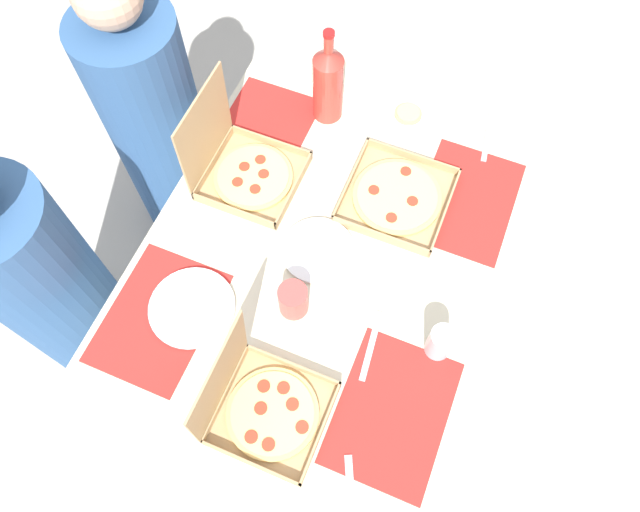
{
  "coord_description": "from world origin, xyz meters",
  "views": [
    {
      "loc": [
        -0.66,
        -0.27,
        2.21
      ],
      "look_at": [
        0.0,
        0.0,
        0.74
      ],
      "focal_mm": 33.58,
      "sensor_mm": 36.0,
      "label": 1
    }
  ],
  "objects_px": {
    "cup_dark": "(441,342)",
    "diner_right_seat": "(159,130)",
    "pizza_box_edge_far": "(397,197)",
    "diner_left_seat": "(55,291)",
    "pizza_box_corner_right": "(243,167)",
    "plate_near_right": "(318,251)",
    "plate_near_left": "(192,308)",
    "soda_bottle": "(328,83)",
    "pizza_box_center": "(262,406)",
    "plate_far_left": "(402,113)",
    "cup_spare": "(293,300)"
  },
  "relations": [
    {
      "from": "pizza_box_center",
      "to": "diner_left_seat",
      "type": "relative_size",
      "value": 0.24
    },
    {
      "from": "cup_dark",
      "to": "diner_right_seat",
      "type": "relative_size",
      "value": 0.09
    },
    {
      "from": "plate_near_left",
      "to": "diner_right_seat",
      "type": "bearing_deg",
      "value": 39.05
    },
    {
      "from": "plate_near_left",
      "to": "diner_right_seat",
      "type": "height_order",
      "value": "diner_right_seat"
    },
    {
      "from": "soda_bottle",
      "to": "plate_near_right",
      "type": "bearing_deg",
      "value": -161.19
    },
    {
      "from": "pizza_box_edge_far",
      "to": "pizza_box_center",
      "type": "xyz_separation_m",
      "value": [
        -0.69,
        0.1,
        0.03
      ]
    },
    {
      "from": "cup_spare",
      "to": "diner_left_seat",
      "type": "relative_size",
      "value": 0.08
    },
    {
      "from": "cup_dark",
      "to": "diner_left_seat",
      "type": "relative_size",
      "value": 0.09
    },
    {
      "from": "soda_bottle",
      "to": "pizza_box_corner_right",
      "type": "bearing_deg",
      "value": 156.16
    },
    {
      "from": "pizza_box_edge_far",
      "to": "pizza_box_corner_right",
      "type": "bearing_deg",
      "value": 102.21
    },
    {
      "from": "pizza_box_corner_right",
      "to": "plate_near_left",
      "type": "xyz_separation_m",
      "value": [
        -0.43,
        -0.05,
        -0.04
      ]
    },
    {
      "from": "plate_near_left",
      "to": "diner_left_seat",
      "type": "height_order",
      "value": "diner_left_seat"
    },
    {
      "from": "soda_bottle",
      "to": "pizza_box_center",
      "type": "bearing_deg",
      "value": -167.79
    },
    {
      "from": "cup_dark",
      "to": "diner_right_seat",
      "type": "bearing_deg",
      "value": 67.7
    },
    {
      "from": "plate_near_left",
      "to": "plate_far_left",
      "type": "height_order",
      "value": "plate_far_left"
    },
    {
      "from": "pizza_box_corner_right",
      "to": "plate_near_left",
      "type": "distance_m",
      "value": 0.43
    },
    {
      "from": "pizza_box_edge_far",
      "to": "pizza_box_corner_right",
      "type": "height_order",
      "value": "pizza_box_corner_right"
    },
    {
      "from": "pizza_box_corner_right",
      "to": "plate_far_left",
      "type": "xyz_separation_m",
      "value": [
        0.39,
        -0.35,
        -0.04
      ]
    },
    {
      "from": "pizza_box_edge_far",
      "to": "plate_far_left",
      "type": "bearing_deg",
      "value": 16.27
    },
    {
      "from": "diner_right_seat",
      "to": "pizza_box_corner_right",
      "type": "bearing_deg",
      "value": -111.17
    },
    {
      "from": "plate_near_left",
      "to": "diner_right_seat",
      "type": "relative_size",
      "value": 0.19
    },
    {
      "from": "plate_near_left",
      "to": "diner_left_seat",
      "type": "distance_m",
      "value": 0.52
    },
    {
      "from": "plate_near_right",
      "to": "soda_bottle",
      "type": "distance_m",
      "value": 0.5
    },
    {
      "from": "plate_far_left",
      "to": "pizza_box_edge_far",
      "type": "bearing_deg",
      "value": -163.73
    },
    {
      "from": "plate_near_left",
      "to": "soda_bottle",
      "type": "height_order",
      "value": "soda_bottle"
    },
    {
      "from": "pizza_box_edge_far",
      "to": "diner_left_seat",
      "type": "relative_size",
      "value": 0.24
    },
    {
      "from": "plate_near_left",
      "to": "diner_left_seat",
      "type": "xyz_separation_m",
      "value": [
        -0.05,
        0.48,
        -0.2
      ]
    },
    {
      "from": "pizza_box_edge_far",
      "to": "plate_far_left",
      "type": "height_order",
      "value": "pizza_box_edge_far"
    },
    {
      "from": "cup_dark",
      "to": "plate_near_right",
      "type": "bearing_deg",
      "value": 70.08
    },
    {
      "from": "soda_bottle",
      "to": "diner_right_seat",
      "type": "xyz_separation_m",
      "value": [
        -0.14,
        0.57,
        -0.33
      ]
    },
    {
      "from": "pizza_box_edge_far",
      "to": "soda_bottle",
      "type": "xyz_separation_m",
      "value": [
        0.21,
        0.3,
        0.12
      ]
    },
    {
      "from": "pizza_box_center",
      "to": "soda_bottle",
      "type": "relative_size",
      "value": 0.9
    },
    {
      "from": "pizza_box_center",
      "to": "diner_right_seat",
      "type": "relative_size",
      "value": 0.24
    },
    {
      "from": "plate_near_right",
      "to": "diner_right_seat",
      "type": "bearing_deg",
      "value": 66.47
    },
    {
      "from": "pizza_box_edge_far",
      "to": "diner_right_seat",
      "type": "bearing_deg",
      "value": 85.23
    },
    {
      "from": "plate_near_left",
      "to": "plate_near_right",
      "type": "xyz_separation_m",
      "value": [
        0.28,
        -0.24,
        0.0
      ]
    },
    {
      "from": "pizza_box_edge_far",
      "to": "soda_bottle",
      "type": "distance_m",
      "value": 0.39
    },
    {
      "from": "pizza_box_center",
      "to": "plate_near_right",
      "type": "distance_m",
      "value": 0.45
    },
    {
      "from": "pizza_box_center",
      "to": "cup_spare",
      "type": "height_order",
      "value": "pizza_box_center"
    },
    {
      "from": "pizza_box_edge_far",
      "to": "plate_near_right",
      "type": "relative_size",
      "value": 1.44
    },
    {
      "from": "plate_near_left",
      "to": "plate_far_left",
      "type": "xyz_separation_m",
      "value": [
        0.81,
        -0.3,
        0.0
      ]
    },
    {
      "from": "plate_far_left",
      "to": "cup_spare",
      "type": "bearing_deg",
      "value": 175.52
    },
    {
      "from": "diner_left_seat",
      "to": "pizza_box_center",
      "type": "bearing_deg",
      "value": -98.55
    },
    {
      "from": "pizza_box_edge_far",
      "to": "diner_right_seat",
      "type": "height_order",
      "value": "diner_right_seat"
    },
    {
      "from": "pizza_box_corner_right",
      "to": "diner_left_seat",
      "type": "xyz_separation_m",
      "value": [
        -0.48,
        0.43,
        -0.24
      ]
    },
    {
      "from": "plate_near_right",
      "to": "diner_left_seat",
      "type": "height_order",
      "value": "diner_left_seat"
    },
    {
      "from": "pizza_box_corner_right",
      "to": "cup_dark",
      "type": "height_order",
      "value": "pizza_box_corner_right"
    },
    {
      "from": "pizza_box_center",
      "to": "cup_dark",
      "type": "height_order",
      "value": "pizza_box_center"
    },
    {
      "from": "plate_far_left",
      "to": "cup_spare",
      "type": "height_order",
      "value": "cup_spare"
    },
    {
      "from": "cup_dark",
      "to": "diner_right_seat",
      "type": "xyz_separation_m",
      "value": [
        0.45,
        1.11,
        -0.25
      ]
    }
  ]
}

